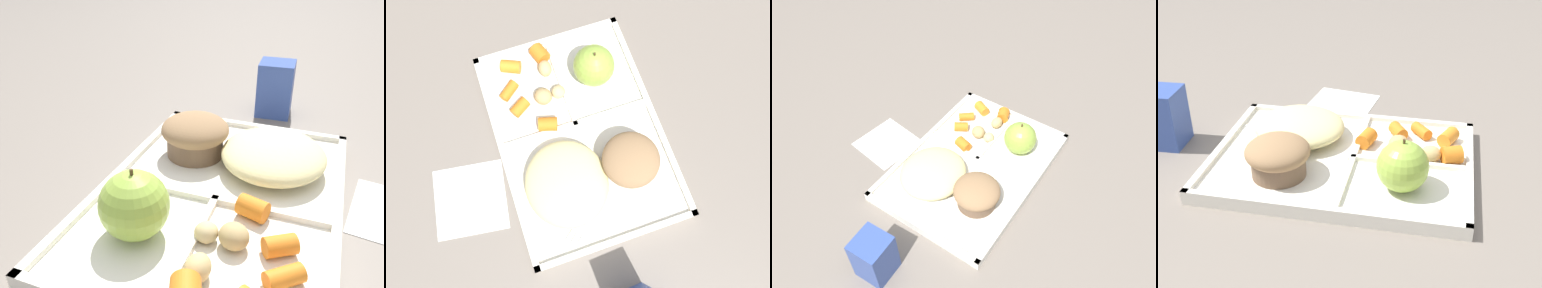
{
  "view_description": "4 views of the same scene",
  "coord_description": "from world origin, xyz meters",
  "views": [
    {
      "loc": [
        -0.37,
        -0.1,
        0.29
      ],
      "look_at": [
        0.02,
        0.04,
        0.06
      ],
      "focal_mm": 36.18,
      "sensor_mm": 36.0,
      "label": 1
    },
    {
      "loc": [
        0.18,
        -0.06,
        0.62
      ],
      "look_at": [
        0.03,
        -0.01,
        0.08
      ],
      "focal_mm": 33.96,
      "sensor_mm": 36.0,
      "label": 2
    },
    {
      "loc": [
        0.49,
        0.31,
        0.7
      ],
      "look_at": [
        -0.0,
        -0.02,
        0.07
      ],
      "focal_mm": 38.03,
      "sensor_mm": 36.0,
      "label": 3
    },
    {
      "loc": [
        -0.14,
        0.65,
        0.43
      ],
      "look_at": [
        -0.02,
        0.03,
        0.06
      ],
      "focal_mm": 48.18,
      "sensor_mm": 36.0,
      "label": 4
    }
  ],
  "objects": [
    {
      "name": "meatball_back",
      "position": [
        0.1,
        -0.03,
        0.03
      ],
      "size": [
        0.03,
        0.03,
        0.03
      ],
      "primitive_type": "sphere",
      "color": "brown",
      "rests_on": "lunch_tray"
    },
    {
      "name": "lunch_tray",
      "position": [
        -0.0,
        0.0,
        0.01
      ],
      "size": [
        0.39,
        0.28,
        0.02
      ],
      "color": "silver",
      "rests_on": "ground"
    },
    {
      "name": "meatball_front",
      "position": [
        0.09,
        -0.05,
        0.03
      ],
      "size": [
        0.04,
        0.04,
        0.04
      ],
      "primitive_type": "sphere",
      "color": "brown",
      "rests_on": "lunch_tray"
    },
    {
      "name": "carrot_slice_center",
      "position": [
        -0.16,
        -0.08,
        0.03
      ],
      "size": [
        0.04,
        0.04,
        0.02
      ],
      "primitive_type": "cylinder",
      "rotation": [
        0.0,
        1.57,
        1.14
      ],
      "color": "orange",
      "rests_on": "lunch_tray"
    },
    {
      "name": "potato_chunk_golden",
      "position": [
        -0.08,
        -0.01,
        0.02
      ],
      "size": [
        0.03,
        0.03,
        0.02
      ],
      "primitive_type": "ellipsoid",
      "rotation": [
        0.0,
        0.0,
        4.27
      ],
      "color": "tan",
      "rests_on": "lunch_tray"
    },
    {
      "name": "carrot_slice_near_corner",
      "position": [
        -0.08,
        -0.08,
        0.02
      ],
      "size": [
        0.03,
        0.04,
        0.02
      ],
      "primitive_type": "cylinder",
      "rotation": [
        0.0,
        1.57,
        5.28
      ],
      "color": "orange",
      "rests_on": "lunch_tray"
    },
    {
      "name": "egg_noodle_pile",
      "position": [
        0.08,
        -0.05,
        0.03
      ],
      "size": [
        0.14,
        0.14,
        0.04
      ],
      "primitive_type": "ellipsoid",
      "color": "beige",
      "rests_on": "lunch_tray"
    },
    {
      "name": "carrot_slice_diagonal",
      "position": [
        -0.03,
        -0.05,
        0.03
      ],
      "size": [
        0.03,
        0.04,
        0.02
      ],
      "primitive_type": "cylinder",
      "rotation": [
        0.0,
        1.57,
        1.28
      ],
      "color": "orange",
      "rests_on": "lunch_tray"
    },
    {
      "name": "paper_napkin",
      "position": [
        0.05,
        -0.21,
        0.0
      ],
      "size": [
        0.13,
        0.13,
        0.0
      ],
      "primitive_type": "cube",
      "rotation": [
        0.0,
        0.0,
        -0.14
      ],
      "color": "white",
      "rests_on": "ground"
    },
    {
      "name": "bran_muffin",
      "position": [
        0.08,
        0.06,
        0.04
      ],
      "size": [
        0.09,
        0.09,
        0.06
      ],
      "color": "brown",
      "rests_on": "lunch_tray"
    },
    {
      "name": "plastic_fork",
      "position": [
        0.13,
        -0.02,
        0.02
      ],
      "size": [
        0.11,
        0.13,
        0.0
      ],
      "color": "white",
      "rests_on": "lunch_tray"
    },
    {
      "name": "potato_chunk_small",
      "position": [
        -0.13,
        -0.02,
        0.03
      ],
      "size": [
        0.03,
        0.03,
        0.02
      ],
      "primitive_type": "ellipsoid",
      "rotation": [
        0.0,
        0.0,
        3.05
      ],
      "color": "tan",
      "rests_on": "lunch_tray"
    },
    {
      "name": "ground",
      "position": [
        0.0,
        0.0,
        0.0
      ],
      "size": [
        6.0,
        6.0,
        0.0
      ],
      "primitive_type": "plane",
      "color": "slate"
    },
    {
      "name": "green_apple",
      "position": [
        -0.1,
        0.06,
        0.05
      ],
      "size": [
        0.07,
        0.07,
        0.08
      ],
      "color": "#93B742",
      "rests_on": "lunch_tray"
    },
    {
      "name": "carrot_slice_back",
      "position": [
        -0.16,
        -0.02,
        0.03
      ],
      "size": [
        0.04,
        0.04,
        0.03
      ],
      "primitive_type": "cylinder",
      "rotation": [
        0.0,
        1.57,
        3.5
      ],
      "color": "orange",
      "rests_on": "lunch_tray"
    },
    {
      "name": "carrot_slice_small",
      "position": [
        -0.11,
        -0.09,
        0.02
      ],
      "size": [
        0.04,
        0.04,
        0.02
      ],
      "primitive_type": "cylinder",
      "rotation": [
        0.0,
        1.57,
        5.41
      ],
      "color": "orange",
      "rests_on": "lunch_tray"
    },
    {
      "name": "potato_chunk_corner",
      "position": [
        -0.08,
        -0.04,
        0.03
      ],
      "size": [
        0.04,
        0.04,
        0.03
      ],
      "primitive_type": "ellipsoid",
      "rotation": [
        0.0,
        0.0,
        3.92
      ],
      "color": "tan",
      "rests_on": "lunch_tray"
    },
    {
      "name": "meatball_center",
      "position": [
        0.09,
        -0.01,
        0.03
      ],
      "size": [
        0.04,
        0.04,
        0.04
      ],
      "primitive_type": "sphere",
      "color": "brown",
      "rests_on": "lunch_tray"
    }
  ]
}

